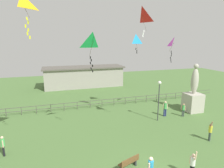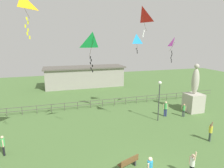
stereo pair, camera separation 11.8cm
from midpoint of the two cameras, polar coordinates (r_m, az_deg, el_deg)
statue_monument at (r=24.50m, az=23.09°, el=-3.69°), size 1.85×1.85×5.71m
lamppost at (r=20.03m, az=13.82°, el=-2.35°), size 0.36×0.36×4.28m
park_bench at (r=13.48m, az=4.90°, el=-22.38°), size 1.55×0.90×0.85m
person_0 at (r=12.26m, az=11.24°, el=-23.60°), size 0.45×0.33×1.72m
person_1 at (r=22.61m, az=20.52°, el=-7.09°), size 0.39×0.29×1.49m
person_3 at (r=16.48m, az=-30.17°, el=-15.48°), size 0.29×0.46×1.55m
person_4 at (r=18.24m, az=27.28°, el=-12.38°), size 0.39×0.45×1.81m
person_5 at (r=13.46m, az=22.85°, el=-21.13°), size 0.29×0.49×1.84m
person_6 at (r=22.02m, az=15.55°, el=-6.87°), size 0.50×0.32×1.74m
kite_1 at (r=14.77m, az=-5.99°, el=12.29°), size 1.31×1.26×3.04m
kite_2 at (r=21.54m, az=18.01°, el=11.60°), size 1.06×0.96×2.70m
kite_3 at (r=13.40m, az=-25.60°, el=20.87°), size 1.15×1.21×2.59m
kite_4 at (r=21.53m, az=7.01°, el=13.16°), size 1.01×0.57×2.14m
kite_5 at (r=18.01m, az=8.67°, el=19.73°), size 1.27×1.37×2.60m
waterfront_railing at (r=24.09m, az=-6.15°, el=-5.70°), size 36.03×0.06×0.95m
pavilion_building at (r=35.43m, az=-8.52°, el=2.26°), size 14.52×4.68×3.70m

